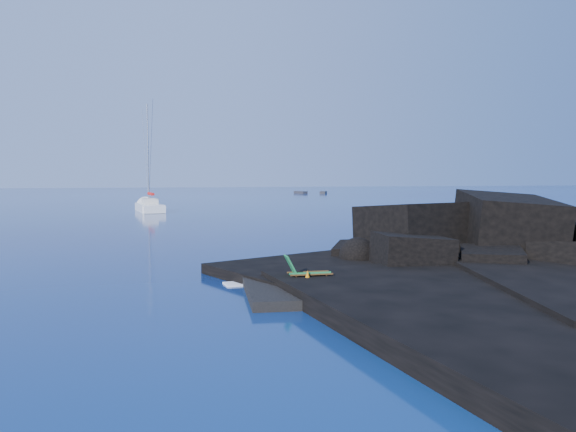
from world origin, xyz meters
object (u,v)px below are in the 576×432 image
sunbather (388,278)px  distant_boat_a (301,193)px  distant_boat_b (323,194)px  sailboat (150,211)px  deck_chair (310,267)px  marker_cone (308,278)px

sunbather → distant_boat_a: 119.09m
sunbather → distant_boat_b: bearing=46.3°
sailboat → distant_boat_a: bearing=52.9°
deck_chair → distant_boat_b: 118.72m
sailboat → sunbather: size_ratio=8.07×
marker_cone → distant_boat_a: 119.73m
sailboat → deck_chair: sailboat is taller
sailboat → sunbather: sailboat is taller
marker_cone → distant_boat_a: size_ratio=0.12×
sailboat → distant_boat_b: size_ratio=3.04×
sailboat → distant_boat_b: (42.62, 61.45, 0.00)m
deck_chair → marker_cone: 0.56m
sailboat → distant_boat_b: 74.79m
deck_chair → sunbather: 3.01m
sailboat → sunbather: (8.18, -51.82, 0.51)m
sailboat → distant_boat_a: (37.38, 63.62, 0.00)m
sunbather → distant_boat_b: (34.44, 113.28, -0.51)m
sailboat → distant_boat_a: sailboat is taller
marker_cone → distant_boat_b: bearing=71.6°
sunbather → distant_boat_b: sunbather is taller
sunbather → marker_cone: size_ratio=3.06×
marker_cone → distant_boat_b: marker_cone is taller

